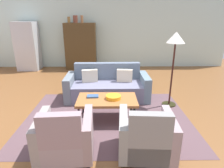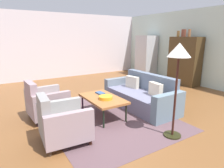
% 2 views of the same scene
% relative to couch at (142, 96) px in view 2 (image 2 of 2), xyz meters
% --- Properties ---
extents(ground_plane, '(11.71, 11.71, 0.00)m').
position_rel_couch_xyz_m(ground_plane, '(0.01, -0.85, -0.29)').
color(ground_plane, brown).
extents(wall_back, '(9.76, 0.12, 2.80)m').
position_rel_couch_xyz_m(wall_back, '(0.01, 3.35, 1.11)').
color(wall_back, silver).
rests_on(wall_back, ground).
extents(wall_left, '(0.12, 8.39, 2.80)m').
position_rel_couch_xyz_m(wall_left, '(-4.87, -0.85, 1.11)').
color(wall_left, silver).
rests_on(wall_left, ground).
extents(area_rug, '(3.40, 2.60, 0.01)m').
position_rel_couch_xyz_m(area_rug, '(0.00, -1.14, -0.28)').
color(area_rug, brown).
rests_on(area_rug, ground).
extents(couch, '(2.11, 0.93, 0.86)m').
position_rel_couch_xyz_m(couch, '(0.00, 0.00, 0.00)').
color(couch, slate).
rests_on(couch, ground).
extents(coffee_table, '(1.20, 0.70, 0.46)m').
position_rel_couch_xyz_m(coffee_table, '(0.00, -1.19, 0.13)').
color(coffee_table, '#261C27').
rests_on(coffee_table, ground).
extents(armchair_left, '(0.85, 0.85, 0.88)m').
position_rel_couch_xyz_m(armchair_left, '(-0.59, -2.35, 0.06)').
color(armchair_left, black).
rests_on(armchair_left, ground).
extents(armchair_right, '(0.85, 0.85, 0.88)m').
position_rel_couch_xyz_m(armchair_right, '(0.60, -2.35, 0.06)').
color(armchair_right, '#342B1E').
rests_on(armchair_right, ground).
extents(fruit_bowl, '(0.31, 0.31, 0.07)m').
position_rel_couch_xyz_m(fruit_bowl, '(0.14, -1.19, 0.21)').
color(fruit_bowl, orange).
rests_on(fruit_bowl, coffee_table).
extents(book_stack, '(0.24, 0.16, 0.03)m').
position_rel_couch_xyz_m(book_stack, '(-0.29, -1.09, 0.19)').
color(book_stack, '#325282').
rests_on(book_stack, coffee_table).
extents(cabinet, '(1.20, 0.51, 1.80)m').
position_rel_couch_xyz_m(cabinet, '(-1.09, 3.00, 0.61)').
color(cabinet, '#453219').
rests_on(cabinet, ground).
extents(vase_tall, '(0.11, 0.11, 0.22)m').
position_rel_couch_xyz_m(vase_tall, '(-1.49, 3.00, 1.62)').
color(vase_tall, brown).
rests_on(vase_tall, cabinet).
extents(vase_round, '(0.17, 0.17, 0.27)m').
position_rel_couch_xyz_m(vase_round, '(-1.24, 3.00, 1.65)').
color(vase_round, brown).
rests_on(vase_round, cabinet).
extents(vase_small, '(0.10, 0.10, 0.27)m').
position_rel_couch_xyz_m(vase_small, '(-0.99, 3.00, 1.65)').
color(vase_small, '#945E39').
rests_on(vase_small, cabinet).
extents(refrigerator, '(0.80, 0.73, 1.85)m').
position_rel_couch_xyz_m(refrigerator, '(-3.15, 2.90, 0.64)').
color(refrigerator, '#B7BABF').
rests_on(refrigerator, ground).
extents(floor_lamp, '(0.40, 0.40, 1.72)m').
position_rel_couch_xyz_m(floor_lamp, '(1.49, -0.53, 1.16)').
color(floor_lamp, black).
rests_on(floor_lamp, ground).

